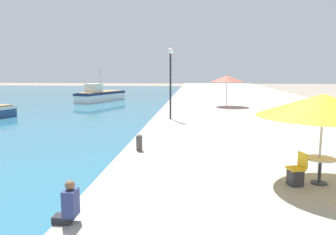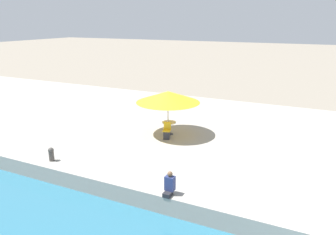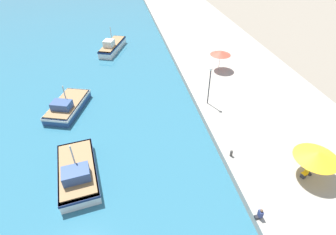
% 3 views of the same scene
% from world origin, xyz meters
% --- Properties ---
extents(quay_promenade, '(16.00, 90.00, 0.78)m').
position_xyz_m(quay_promenade, '(8.00, 37.00, 0.39)').
color(quay_promenade, '#A39E93').
rests_on(quay_promenade, ground_plane).
extents(fishing_boat_far, '(4.93, 7.99, 3.99)m').
position_xyz_m(fishing_boat_far, '(-9.26, 40.18, 0.83)').
color(fishing_boat_far, white).
rests_on(fishing_boat_far, water_basin).
extents(cafe_umbrella_pink, '(3.57, 3.57, 2.52)m').
position_xyz_m(cafe_umbrella_pink, '(6.36, 8.72, 2.98)').
color(cafe_umbrella_pink, '#B7B7B7').
rests_on(cafe_umbrella_pink, quay_promenade).
extents(cafe_umbrella_white, '(2.85, 2.85, 2.67)m').
position_xyz_m(cafe_umbrella_white, '(5.58, 28.76, 3.20)').
color(cafe_umbrella_white, '#B7B7B7').
rests_on(cafe_umbrella_white, quay_promenade).
extents(cafe_table, '(0.80, 0.80, 0.74)m').
position_xyz_m(cafe_table, '(6.36, 8.66, 1.31)').
color(cafe_table, '#333338').
rests_on(cafe_table, quay_promenade).
extents(cafe_chair_left, '(0.52, 0.50, 0.91)m').
position_xyz_m(cafe_chair_left, '(5.67, 8.46, 1.10)').
color(cafe_chair_left, '#2D2D33').
rests_on(cafe_chair_left, quay_promenade).
extents(person_at_quay, '(0.50, 0.36, 0.92)m').
position_xyz_m(person_at_quay, '(0.31, 5.74, 1.18)').
color(person_at_quay, '#232328').
rests_on(person_at_quay, quay_promenade).
extents(mooring_bollard, '(0.26, 0.26, 0.65)m').
position_xyz_m(mooring_bollard, '(0.68, 12.00, 1.13)').
color(mooring_bollard, '#4C4742').
rests_on(mooring_bollard, quay_promenade).
extents(lamppost, '(0.36, 0.36, 4.56)m').
position_xyz_m(lamppost, '(1.24, 20.63, 3.87)').
color(lamppost, '#232328').
rests_on(lamppost, quay_promenade).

